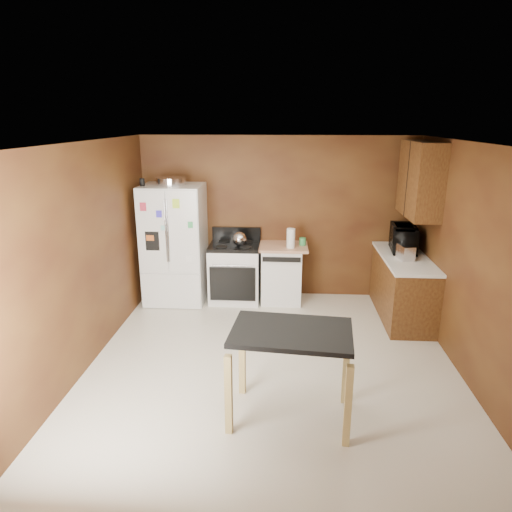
# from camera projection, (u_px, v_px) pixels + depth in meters

# --- Properties ---
(floor) EXTENTS (4.50, 4.50, 0.00)m
(floor) POSITION_uv_depth(u_px,v_px,m) (272.00, 363.00, 5.31)
(floor) COLOR beige
(floor) RESTS_ON ground
(ceiling) EXTENTS (4.50, 4.50, 0.00)m
(ceiling) POSITION_uv_depth(u_px,v_px,m) (275.00, 143.00, 4.59)
(ceiling) COLOR white
(ceiling) RESTS_ON ground
(wall_back) EXTENTS (4.20, 0.00, 4.20)m
(wall_back) POSITION_uv_depth(u_px,v_px,m) (277.00, 218.00, 7.10)
(wall_back) COLOR brown
(wall_back) RESTS_ON ground
(wall_front) EXTENTS (4.20, 0.00, 4.20)m
(wall_front) POSITION_uv_depth(u_px,v_px,m) (263.00, 371.00, 2.80)
(wall_front) COLOR brown
(wall_front) RESTS_ON ground
(wall_left) EXTENTS (0.00, 4.50, 4.50)m
(wall_left) POSITION_uv_depth(u_px,v_px,m) (85.00, 257.00, 5.08)
(wall_left) COLOR brown
(wall_left) RESTS_ON ground
(wall_right) EXTENTS (0.00, 4.50, 4.50)m
(wall_right) POSITION_uv_depth(u_px,v_px,m) (472.00, 265.00, 4.82)
(wall_right) COLOR brown
(wall_right) RESTS_ON ground
(roasting_pan) EXTENTS (0.43, 0.43, 0.11)m
(roasting_pan) POSITION_uv_depth(u_px,v_px,m) (171.00, 181.00, 6.68)
(roasting_pan) COLOR silver
(roasting_pan) RESTS_ON refrigerator
(pen_cup) EXTENTS (0.07, 0.07, 0.11)m
(pen_cup) POSITION_uv_depth(u_px,v_px,m) (142.00, 182.00, 6.57)
(pen_cup) COLOR black
(pen_cup) RESTS_ON refrigerator
(kettle) EXTENTS (0.21, 0.21, 0.21)m
(kettle) POSITION_uv_depth(u_px,v_px,m) (240.00, 239.00, 6.83)
(kettle) COLOR silver
(kettle) RESTS_ON gas_range
(paper_towel) EXTENTS (0.16, 0.16, 0.29)m
(paper_towel) POSITION_uv_depth(u_px,v_px,m) (291.00, 238.00, 6.75)
(paper_towel) COLOR white
(paper_towel) RESTS_ON dishwasher
(green_canister) EXTENTS (0.11, 0.11, 0.11)m
(green_canister) POSITION_uv_depth(u_px,v_px,m) (303.00, 241.00, 6.91)
(green_canister) COLOR #3C9C53
(green_canister) RESTS_ON dishwasher
(toaster) EXTENTS (0.21, 0.29, 0.20)m
(toaster) POSITION_uv_depth(u_px,v_px,m) (406.00, 252.00, 6.18)
(toaster) COLOR silver
(toaster) RESTS_ON right_cabinets
(microwave) EXTENTS (0.46, 0.64, 0.34)m
(microwave) POSITION_uv_depth(u_px,v_px,m) (404.00, 239.00, 6.55)
(microwave) COLOR black
(microwave) RESTS_ON right_cabinets
(refrigerator) EXTENTS (0.90, 0.80, 1.80)m
(refrigerator) POSITION_uv_depth(u_px,v_px,m) (175.00, 244.00, 6.93)
(refrigerator) COLOR white
(refrigerator) RESTS_ON ground
(gas_range) EXTENTS (0.76, 0.68, 1.10)m
(gas_range) POSITION_uv_depth(u_px,v_px,m) (235.00, 272.00, 7.06)
(gas_range) COLOR white
(gas_range) RESTS_ON ground
(dishwasher) EXTENTS (0.78, 0.63, 0.89)m
(dishwasher) POSITION_uv_depth(u_px,v_px,m) (281.00, 273.00, 7.04)
(dishwasher) COLOR white
(dishwasher) RESTS_ON ground
(right_cabinets) EXTENTS (0.63, 1.58, 2.45)m
(right_cabinets) POSITION_uv_depth(u_px,v_px,m) (408.00, 255.00, 6.35)
(right_cabinets) COLOR brown
(right_cabinets) RESTS_ON ground
(island) EXTENTS (1.17, 0.82, 0.91)m
(island) POSITION_uv_depth(u_px,v_px,m) (291.00, 345.00, 4.15)
(island) COLOR black
(island) RESTS_ON ground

